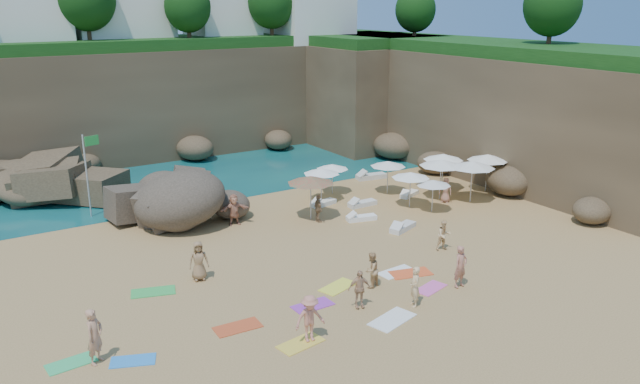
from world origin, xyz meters
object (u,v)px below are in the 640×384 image
parasol_0 (321,171)px  parasol_2 (441,163)px  person_stand_0 (95,336)px  person_stand_5 (234,210)px  rock_outcrop (191,220)px  person_stand_3 (318,209)px  person_stand_4 (446,190)px  person_stand_1 (371,270)px  person_stand_6 (415,287)px  person_stand_2 (209,205)px  parasol_1 (332,167)px  flag_pole (88,165)px  lounger_0 (362,204)px

parasol_0 → parasol_2: size_ratio=0.83×
person_stand_0 → person_stand_5: 13.55m
rock_outcrop → person_stand_3: 7.01m
parasol_2 → person_stand_4: (-0.13, -0.63, -1.51)m
parasol_2 → parasol_0: bearing=151.4°
person_stand_1 → person_stand_5: 10.10m
person_stand_5 → person_stand_6: person_stand_5 is taller
person_stand_6 → rock_outcrop: bearing=-142.0°
parasol_0 → parasol_2: 7.13m
person_stand_3 → person_stand_5: size_ratio=0.89×
parasol_2 → person_stand_3: size_ratio=1.71×
parasol_0 → person_stand_1: 11.90m
person_stand_4 → person_stand_6: bearing=-82.6°
person_stand_1 → person_stand_6: (0.41, -2.25, 0.05)m
person_stand_1 → person_stand_5: person_stand_5 is taller
person_stand_1 → person_stand_6: 2.29m
person_stand_4 → person_stand_2: bearing=-144.5°
person_stand_0 → person_stand_3: person_stand_0 is taller
parasol_1 → person_stand_3: parasol_1 is taller
person_stand_4 → parasol_1: bearing=-171.4°
parasol_2 → person_stand_3: 8.49m
person_stand_1 → rock_outcrop: bearing=-92.5°
parasol_2 → person_stand_1: size_ratio=1.69×
parasol_0 → person_stand_4: parasol_0 is taller
flag_pole → person_stand_2: bearing=-35.8°
parasol_1 → person_stand_3: bearing=-131.4°
lounger_0 → person_stand_1: 10.80m
person_stand_1 → person_stand_4: 12.68m
parasol_1 → lounger_0: bearing=-87.8°
parasol_2 → lounger_0: parasol_2 is taller
person_stand_1 → person_stand_3: bearing=-124.8°
parasol_0 → parasol_2: bearing=-28.6°
person_stand_3 → person_stand_5: 4.47m
person_stand_0 → person_stand_5: (9.42, 9.75, -0.12)m
parasol_2 → person_stand_5: size_ratio=1.53×
parasol_1 → person_stand_0: (-16.93, -11.73, -0.75)m
lounger_0 → flag_pole: bearing=154.1°
parasol_0 → person_stand_5: 6.26m
person_stand_0 → person_stand_2: (8.67, 11.42, -0.20)m
person_stand_0 → person_stand_6: (11.42, -2.47, -0.15)m
person_stand_4 → person_stand_6: size_ratio=0.90×
flag_pole → person_stand_4: size_ratio=3.12×
person_stand_0 → person_stand_6: 11.69m
person_stand_1 → flag_pole: bearing=-81.8°
rock_outcrop → person_stand_6: bearing=-75.3°
rock_outcrop → person_stand_3: (5.71, -3.99, 0.76)m
flag_pole → parasol_1: flag_pole is taller
person_stand_0 → rock_outcrop: bearing=13.8°
rock_outcrop → parasol_2: (14.06, -4.39, 2.25)m
rock_outcrop → person_stand_0: person_stand_0 is taller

